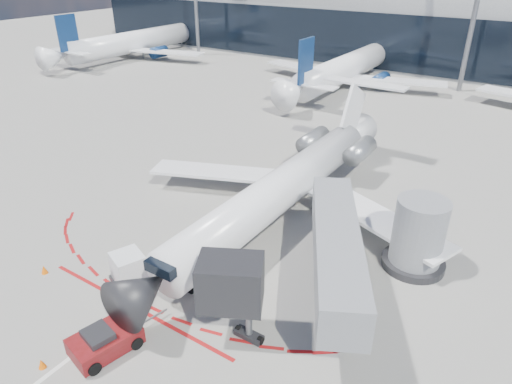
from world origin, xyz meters
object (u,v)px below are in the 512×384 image
Objects in this scene: uld_container at (129,270)px; regional_jet at (289,183)px; pushback_tug at (105,340)px; ramp_worker at (218,284)px.

regional_jet is at bearing 95.28° from uld_container.
pushback_tug is at bearing -34.77° from uld_container.
ramp_worker is at bearing 82.44° from pushback_tug.
ramp_worker is (1.56, -10.88, -1.68)m from regional_jet.
regional_jet is at bearing 99.97° from pushback_tug.
uld_container reaches higher than ramp_worker.
ramp_worker is at bearing -81.83° from regional_jet.
pushback_tug is (-0.76, -17.24, -2.02)m from regional_jet.
uld_container is (-3.70, -12.86, -1.57)m from regional_jet.
regional_jet is 11.16× the size of uld_container.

